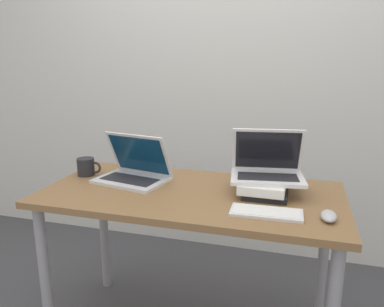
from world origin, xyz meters
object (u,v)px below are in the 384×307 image
Objects in this scene: book_stack at (265,186)px; mouse at (329,216)px; mug at (86,167)px; wireless_keyboard at (266,213)px; laptop_left at (134,171)px; laptop_on_books at (267,168)px.

book_stack reaches higher than mouse.
mouse is 1.20m from mug.
mouse is (0.23, 0.01, 0.01)m from wireless_keyboard.
book_stack is at bearing 139.39° from mouse.
laptop_left is 1.38× the size of book_stack.
laptop_left is at bearing 179.09° from book_stack.
wireless_keyboard is (0.02, -0.26, -0.10)m from laptop_on_books.
mouse is (0.26, -0.22, -0.02)m from book_stack.
book_stack is 2.09× the size of mug.
book_stack is at bearing -0.91° from laptop_left.
book_stack is at bearing -104.09° from laptop_on_books.
book_stack is 0.97× the size of wireless_keyboard.
mouse is (0.25, -0.25, -0.10)m from laptop_on_books.
mouse is at bearing -14.48° from laptop_left.
laptop_left is 1.09× the size of laptop_on_books.
wireless_keyboard is (0.67, -0.24, -0.04)m from laptop_left.
book_stack reaches higher than wireless_keyboard.
book_stack is 2.63× the size of mouse.
book_stack is 0.08m from laptop_on_books.
laptop_on_books is at bearing 135.57° from mouse.
mug reaches higher than wireless_keyboard.
laptop_left is 0.28m from mug.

